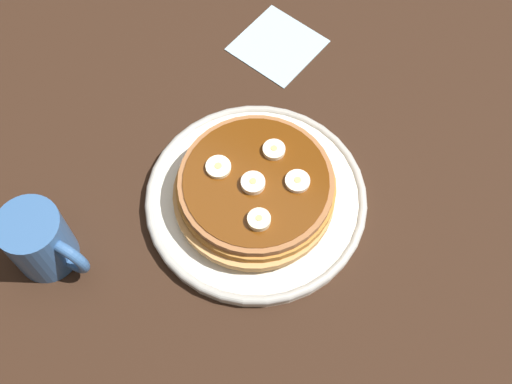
% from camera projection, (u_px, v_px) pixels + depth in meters
% --- Properties ---
extents(ground_plane, '(1.40, 1.40, 0.03)m').
position_uv_depth(ground_plane, '(256.00, 208.00, 0.84)').
color(ground_plane, black).
extents(plate, '(0.28, 0.28, 0.02)m').
position_uv_depth(plate, '(256.00, 199.00, 0.81)').
color(plate, silver).
rests_on(plate, ground_plane).
extents(pancake_stack, '(0.20, 0.20, 0.05)m').
position_uv_depth(pancake_stack, '(257.00, 189.00, 0.79)').
color(pancake_stack, olive).
rests_on(pancake_stack, plate).
extents(banana_slice_0, '(0.03, 0.03, 0.01)m').
position_uv_depth(banana_slice_0, '(250.00, 182.00, 0.76)').
color(banana_slice_0, '#FDE7C4').
rests_on(banana_slice_0, pancake_stack).
extents(banana_slice_1, '(0.03, 0.03, 0.01)m').
position_uv_depth(banana_slice_1, '(218.00, 167.00, 0.78)').
color(banana_slice_1, '#FDF0C2').
rests_on(banana_slice_1, pancake_stack).
extents(banana_slice_2, '(0.03, 0.03, 0.01)m').
position_uv_depth(banana_slice_2, '(259.00, 220.00, 0.74)').
color(banana_slice_2, beige).
rests_on(banana_slice_2, pancake_stack).
extents(banana_slice_3, '(0.03, 0.03, 0.01)m').
position_uv_depth(banana_slice_3, '(275.00, 150.00, 0.79)').
color(banana_slice_3, '#F6E4BF').
rests_on(banana_slice_3, pancake_stack).
extents(banana_slice_4, '(0.03, 0.03, 0.01)m').
position_uv_depth(banana_slice_4, '(297.00, 181.00, 0.77)').
color(banana_slice_4, '#F7E3C6').
rests_on(banana_slice_4, pancake_stack).
extents(coffee_mug, '(0.11, 0.07, 0.09)m').
position_uv_depth(coffee_mug, '(41.00, 241.00, 0.75)').
color(coffee_mug, '#33598C').
rests_on(coffee_mug, ground_plane).
extents(napkin, '(0.13, 0.13, 0.00)m').
position_uv_depth(napkin, '(278.00, 45.00, 0.94)').
color(napkin, '#99B2BF').
rests_on(napkin, ground_plane).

